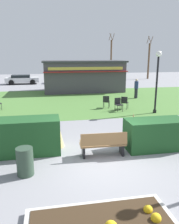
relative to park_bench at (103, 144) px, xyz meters
The scene contains 18 objects.
ground_plane 0.68m from the park_bench, 95.74° to the right, with size 80.00×80.00×0.00m, color gray.
lawn_patch 10.95m from the park_bench, 90.26° to the left, with size 36.00×12.00×0.01m, color #4C7A38.
park_bench is the anchor object (origin of this frame).
hedge_left 3.00m from the park_bench, 164.05° to the left, with size 2.67×1.10×1.36m, color #1E4C23.
hedge_right 2.26m from the park_bench, ahead, with size 2.39×1.10×1.20m, color #1E4C23.
ornamental_grass_behind_left 2.06m from the park_bench, 143.15° to the left, with size 0.57×0.57×1.38m, color tan.
ornamental_grass_behind_right 1.98m from the park_bench, 36.20° to the left, with size 0.55×0.55×1.29m, color tan.
lamppost_mid 7.83m from the park_bench, 49.76° to the left, with size 0.36×0.36×3.92m.
trash_bin 2.85m from the park_bench, 162.19° to the right, with size 0.52×0.52×0.90m, color #2D4233.
food_kiosk 16.09m from the park_bench, 83.66° to the left, with size 8.29×4.44×3.12m.
cafe_chair_east 7.87m from the park_bench, 65.31° to the left, with size 0.61×0.61×0.89m.
cafe_chair_center 7.19m from the park_bench, 68.10° to the left, with size 0.51×0.51×0.89m.
cafe_chair_north 7.96m from the park_bench, 74.59° to the left, with size 0.58×0.58×0.89m.
person_strolling 12.31m from the park_bench, 62.71° to the left, with size 0.34×0.34×1.69m.
parked_car_west_slot 23.82m from the park_bench, 102.53° to the left, with size 4.27×2.19×1.20m.
parked_car_center_slot 23.26m from the park_bench, 89.30° to the left, with size 4.32×2.30×1.20m.
tree_left_bg 29.98m from the park_bench, 62.44° to the left, with size 0.91×0.96×6.52m.
tree_right_bg 31.55m from the park_bench, 73.80° to the left, with size 0.91×0.96×7.17m.
Camera 1 is at (-1.87, -7.09, 3.65)m, focal length 36.40 mm.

